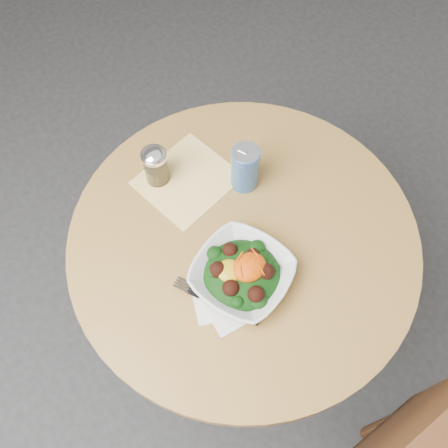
# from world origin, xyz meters

# --- Properties ---
(ground) EXTENTS (6.00, 6.00, 0.00)m
(ground) POSITION_xyz_m (0.00, 0.00, 0.00)
(ground) COLOR #29292B
(ground) RESTS_ON ground
(table) EXTENTS (0.90, 0.90, 0.75)m
(table) POSITION_xyz_m (0.00, 0.00, 0.55)
(table) COLOR black
(table) RESTS_ON ground
(cloth_napkin) EXTENTS (0.27, 0.26, 0.00)m
(cloth_napkin) POSITION_xyz_m (-0.02, 0.23, 0.75)
(cloth_napkin) COLOR #F5A30C
(cloth_napkin) RESTS_ON table
(paper_napkins) EXTENTS (0.17, 0.19, 0.00)m
(paper_napkins) POSITION_xyz_m (-0.13, -0.11, 0.75)
(paper_napkins) COLOR silver
(paper_napkins) RESTS_ON table
(salad_bowl) EXTENTS (0.30, 0.30, 0.09)m
(salad_bowl) POSITION_xyz_m (-0.07, -0.09, 0.78)
(salad_bowl) COLOR silver
(salad_bowl) RESTS_ON table
(fork) EXTENTS (0.12, 0.21, 0.00)m
(fork) POSITION_xyz_m (-0.16, -0.10, 0.76)
(fork) COLOR black
(fork) RESTS_ON table
(spice_shaker) EXTENTS (0.07, 0.07, 0.12)m
(spice_shaker) POSITION_xyz_m (-0.09, 0.28, 0.81)
(spice_shaker) COLOR silver
(spice_shaker) RESTS_ON table
(beverage_can) EXTENTS (0.07, 0.07, 0.14)m
(beverage_can) POSITION_xyz_m (0.10, 0.13, 0.82)
(beverage_can) COLOR navy
(beverage_can) RESTS_ON table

